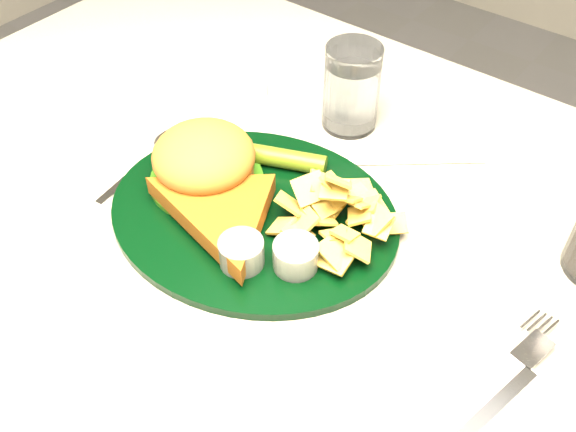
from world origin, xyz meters
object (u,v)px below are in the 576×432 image
table (296,393)px  fork_napkin (489,408)px  dinner_plate (252,193)px  water_glass (352,88)px

table → fork_napkin: 0.47m
fork_napkin → dinner_plate: bearing=-178.1°
table → fork_napkin: (0.27, -0.08, 0.38)m
dinner_plate → water_glass: 0.21m
table → water_glass: bearing=107.3°
table → dinner_plate: size_ratio=3.66×
fork_napkin → water_glass: bearing=152.9°
table → fork_napkin: bearing=-17.1°
water_glass → fork_napkin: (0.32, -0.26, -0.05)m
table → water_glass: size_ratio=10.81×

